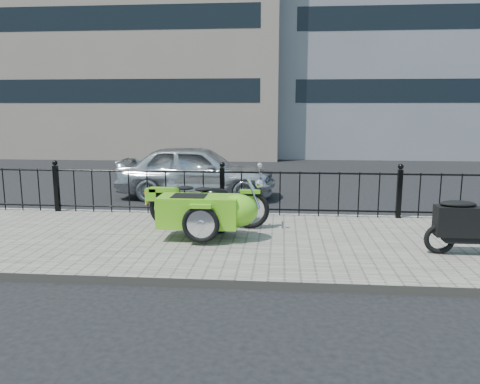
# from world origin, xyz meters

# --- Properties ---
(ground) EXTENTS (120.00, 120.00, 0.00)m
(ground) POSITION_xyz_m (0.00, 0.00, 0.00)
(ground) COLOR black
(ground) RESTS_ON ground
(sidewalk) EXTENTS (30.00, 3.80, 0.12)m
(sidewalk) POSITION_xyz_m (0.00, -0.50, 0.06)
(sidewalk) COLOR #666056
(sidewalk) RESTS_ON ground
(curb) EXTENTS (30.00, 0.10, 0.12)m
(curb) POSITION_xyz_m (0.00, 1.44, 0.06)
(curb) COLOR gray
(curb) RESTS_ON ground
(iron_fence) EXTENTS (14.11, 0.11, 1.08)m
(iron_fence) POSITION_xyz_m (0.00, 1.30, 0.59)
(iron_fence) COLOR black
(iron_fence) RESTS_ON sidewalk
(building_tan) EXTENTS (14.00, 8.01, 12.00)m
(building_tan) POSITION_xyz_m (-6.00, 15.99, 6.00)
(building_tan) COLOR gray
(building_tan) RESTS_ON ground
(building_grey) EXTENTS (12.00, 8.01, 15.00)m
(building_grey) POSITION_xyz_m (7.00, 16.99, 7.50)
(building_grey) COLOR slate
(building_grey) RESTS_ON ground
(motorcycle_sidecar) EXTENTS (2.28, 1.48, 0.98)m
(motorcycle_sidecar) POSITION_xyz_m (0.02, -0.41, 0.59)
(motorcycle_sidecar) COLOR black
(motorcycle_sidecar) RESTS_ON sidewalk
(scooter) EXTENTS (1.68, 0.49, 1.14)m
(scooter) POSITION_xyz_m (4.04, -1.02, 0.56)
(scooter) COLOR black
(scooter) RESTS_ON sidewalk
(spare_tire) EXTENTS (0.65, 0.18, 0.65)m
(spare_tire) POSITION_xyz_m (0.12, -0.20, 0.44)
(spare_tire) COLOR black
(spare_tire) RESTS_ON sidewalk
(sedan_car) EXTENTS (4.01, 1.64, 1.36)m
(sedan_car) POSITION_xyz_m (-0.96, 3.69, 0.68)
(sedan_car) COLOR #B6B9BD
(sedan_car) RESTS_ON ground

